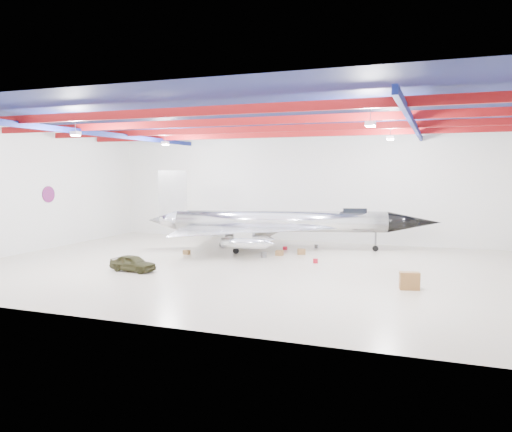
% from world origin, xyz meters
% --- Properties ---
extents(floor, '(40.00, 40.00, 0.00)m').
position_xyz_m(floor, '(0.00, 0.00, 0.00)').
color(floor, beige).
rests_on(floor, ground).
extents(wall_back, '(40.00, 0.00, 40.00)m').
position_xyz_m(wall_back, '(0.00, 15.00, 5.50)').
color(wall_back, silver).
rests_on(wall_back, floor).
extents(wall_left, '(0.00, 30.00, 30.00)m').
position_xyz_m(wall_left, '(-20.00, 0.00, 5.50)').
color(wall_left, silver).
rests_on(wall_left, floor).
extents(ceiling, '(40.00, 40.00, 0.00)m').
position_xyz_m(ceiling, '(0.00, 0.00, 11.00)').
color(ceiling, '#0A0F38').
rests_on(ceiling, wall_back).
extents(ceiling_structure, '(39.50, 29.50, 1.08)m').
position_xyz_m(ceiling_structure, '(0.00, 0.00, 10.32)').
color(ceiling_structure, maroon).
rests_on(ceiling_structure, ceiling).
extents(wall_roundel, '(0.10, 1.50, 1.50)m').
position_xyz_m(wall_roundel, '(-19.94, 2.00, 5.00)').
color(wall_roundel, '#B21414').
rests_on(wall_roundel, wall_left).
extents(jet_aircraft, '(25.86, 18.42, 7.18)m').
position_xyz_m(jet_aircraft, '(0.32, 8.31, 2.36)').
color(jet_aircraft, silver).
rests_on(jet_aircraft, floor).
extents(jeep, '(3.57, 1.74, 1.17)m').
position_xyz_m(jeep, '(-6.60, -4.51, 0.59)').
color(jeep, '#333219').
rests_on(jeep, floor).
extents(desk, '(1.26, 0.82, 1.06)m').
position_xyz_m(desk, '(12.17, -3.58, 0.53)').
color(desk, brown).
rests_on(desk, floor).
extents(crate_ply, '(0.58, 0.49, 0.37)m').
position_xyz_m(crate_ply, '(-6.48, 3.31, 0.19)').
color(crate_ply, olive).
rests_on(crate_ply, floor).
extents(toolbox_red, '(0.49, 0.43, 0.29)m').
position_xyz_m(toolbox_red, '(0.67, 8.77, 0.15)').
color(toolbox_red, '#A31021').
rests_on(toolbox_red, floor).
extents(engine_drum, '(0.57, 0.57, 0.44)m').
position_xyz_m(engine_drum, '(0.22, 4.16, 0.22)').
color(engine_drum, '#59595B').
rests_on(engine_drum, floor).
extents(parts_bin, '(0.81, 0.73, 0.47)m').
position_xyz_m(parts_bin, '(2.76, 6.69, 0.24)').
color(parts_bin, olive).
rests_on(parts_bin, floor).
extents(crate_small, '(0.51, 0.46, 0.30)m').
position_xyz_m(crate_small, '(-5.57, 8.74, 0.15)').
color(crate_small, '#59595B').
rests_on(crate_small, floor).
extents(tool_chest, '(0.41, 0.41, 0.35)m').
position_xyz_m(tool_chest, '(4.85, 3.06, 0.17)').
color(tool_chest, '#A31021').
rests_on(tool_chest, floor).
extents(oil_barrel, '(0.66, 0.54, 0.44)m').
position_xyz_m(oil_barrel, '(1.16, 5.52, 0.22)').
color(oil_barrel, olive).
rests_on(oil_barrel, floor).
extents(spares_box, '(0.44, 0.44, 0.32)m').
position_xyz_m(spares_box, '(3.11, 10.79, 0.16)').
color(spares_box, '#59595B').
rests_on(spares_box, floor).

